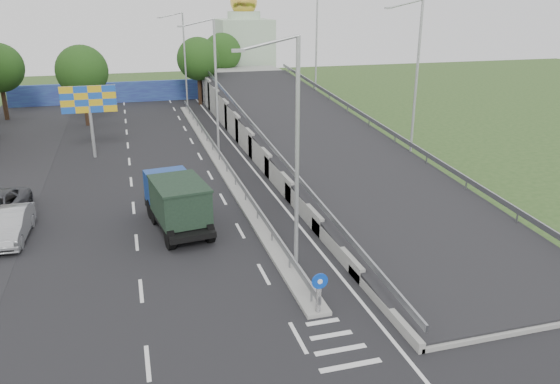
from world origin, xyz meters
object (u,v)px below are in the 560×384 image
object	(u,v)px
sign_bollard	(319,293)
lamp_post_mid	(213,80)
billboard	(89,103)
lamp_post_far	(183,55)
parked_car_b	(9,225)
lamp_post_near	(293,146)
church	(245,47)
dump_truck	(176,200)

from	to	relation	value
sign_bollard	lamp_post_mid	world-z (taller)	lamp_post_mid
lamp_post_mid	billboard	xyz separation A→B (m)	(-9.11, 2.00, -1.62)
lamp_post_far	parked_car_b	xyz separation A→B (m)	(-12.70, -32.81, -5.02)
sign_bollard	lamp_post_far	xyz separation A→B (m)	(0.11, 43.83, 4.77)
lamp_post_near	billboard	distance (m)	23.87
sign_bollard	church	size ratio (longest dim) A/B	0.12
lamp_post_far	billboard	bearing A→B (deg)	-116.84
lamp_post_far	lamp_post_near	bearing A→B (deg)	-90.00
sign_bollard	church	world-z (taller)	church
dump_truck	parked_car_b	distance (m)	8.38
lamp_post_mid	billboard	distance (m)	9.47
church	parked_car_b	xyz separation A→B (m)	(-22.59, -46.81, -4.53)
parked_car_b	billboard	bearing A→B (deg)	78.92
dump_truck	sign_bollard	bearing A→B (deg)	-75.27
church	dump_truck	bearing A→B (deg)	-106.71
church	dump_truck	distance (m)	49.83
billboard	parked_car_b	size ratio (longest dim) A/B	1.16
lamp_post_near	church	world-z (taller)	church
lamp_post_near	dump_truck	distance (m)	8.87
church	lamp_post_near	bearing A→B (deg)	-100.38
lamp_post_far	billboard	size ratio (longest dim) A/B	1.83
lamp_post_far	dump_truck	size ratio (longest dim) A/B	1.53
lamp_post_near	lamp_post_mid	world-z (taller)	same
sign_bollard	lamp_post_near	distance (m)	6.12
dump_truck	parked_car_b	world-z (taller)	dump_truck
church	billboard	size ratio (longest dim) A/B	2.51
lamp_post_mid	lamp_post_far	bearing A→B (deg)	90.00
lamp_post_mid	church	world-z (taller)	church
parked_car_b	church	bearing A→B (deg)	66.80
church	billboard	world-z (taller)	church
sign_bollard	church	bearing A→B (deg)	80.19
billboard	dump_truck	distance (m)	16.50
sign_bollard	lamp_post_far	bearing A→B (deg)	89.86
billboard	parked_car_b	world-z (taller)	billboard
lamp_post_mid	billboard	bearing A→B (deg)	167.62
lamp_post_near	church	distance (m)	54.90
dump_truck	parked_car_b	size ratio (longest dim) A/B	1.39
lamp_post_near	billboard	xyz separation A→B (m)	(-9.11, 22.00, -1.62)
sign_bollard	lamp_post_mid	xyz separation A→B (m)	(0.11, 23.83, 4.77)
church	billboard	xyz separation A→B (m)	(-19.00, -32.00, -1.12)
lamp_post_near	lamp_post_far	distance (m)	40.00
lamp_post_mid	dump_truck	size ratio (longest dim) A/B	1.53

